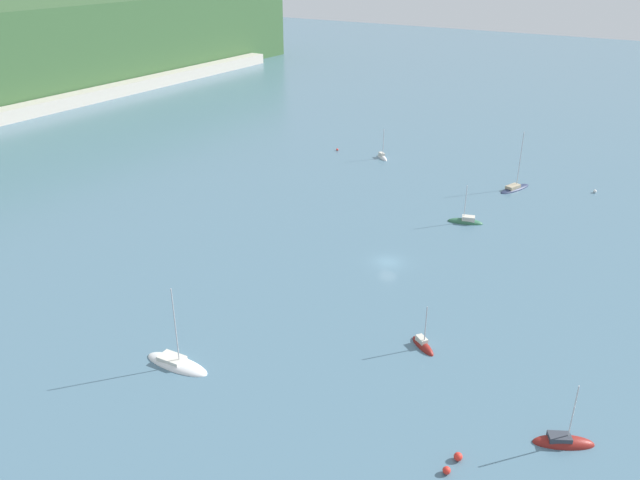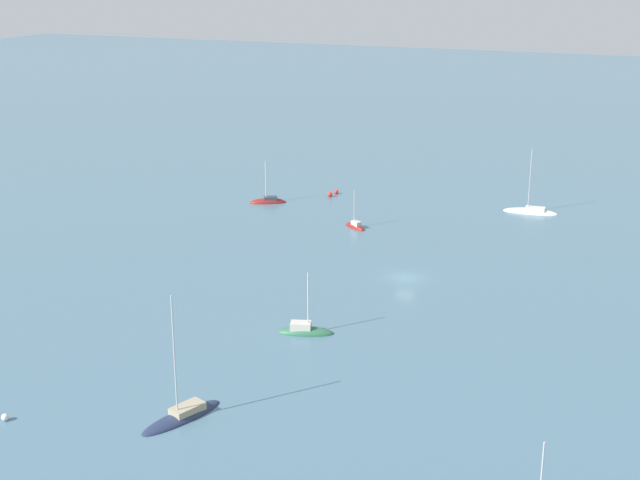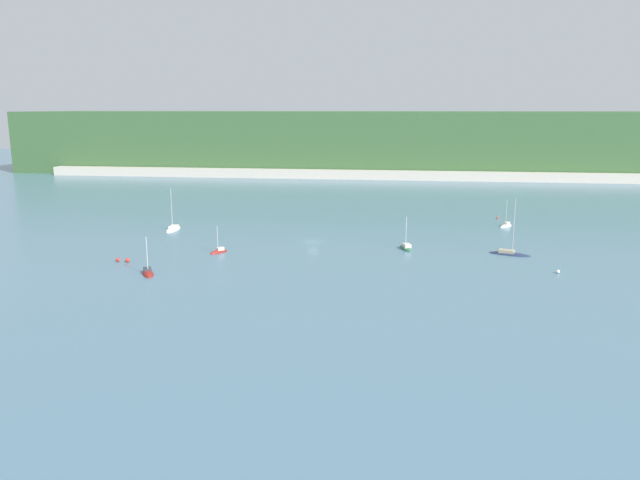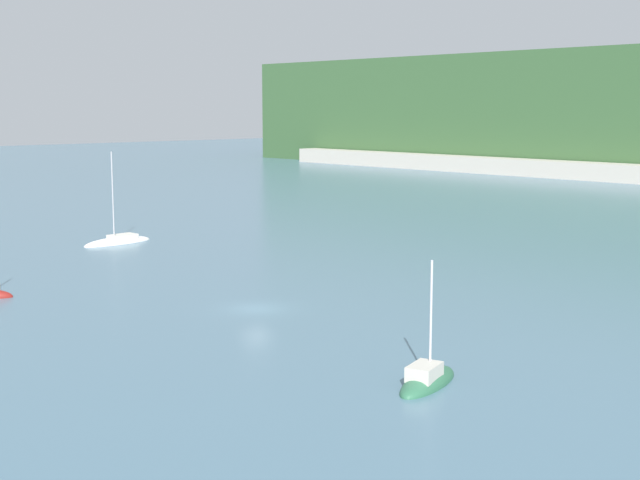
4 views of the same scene
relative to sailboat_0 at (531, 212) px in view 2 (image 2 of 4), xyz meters
name	(u,v)px [view 2 (image 2 of 4)]	position (x,y,z in m)	size (l,w,h in m)	color
ground_plane	(405,278)	(37.52, -9.64, -0.09)	(600.00, 600.00, 0.00)	slate
sailboat_0	(531,212)	(0.00, 0.00, 0.00)	(3.31, 8.94, 11.30)	white
sailboat_2	(268,202)	(10.94, -42.30, 0.00)	(4.63, 6.35, 8.05)	maroon
sailboat_3	(305,332)	(59.05, -14.57, 0.04)	(3.88, 6.62, 7.85)	#2D6647
sailboat_4	(182,416)	(80.80, -17.18, 0.06)	(9.04, 5.21, 12.55)	#232D4C
sailboat_5	(355,227)	(19.07, -23.52, 0.04)	(3.68, 4.46, 6.63)	maroon
mooring_buoy_0	(330,194)	(3.20, -34.09, 0.34)	(0.86, 0.86, 0.86)	red
mooring_buoy_2	(5,417)	(87.36, -31.63, 0.25)	(0.68, 0.68, 0.68)	white
mooring_buoy_3	(336,192)	(0.99, -33.79, 0.30)	(0.78, 0.78, 0.78)	red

